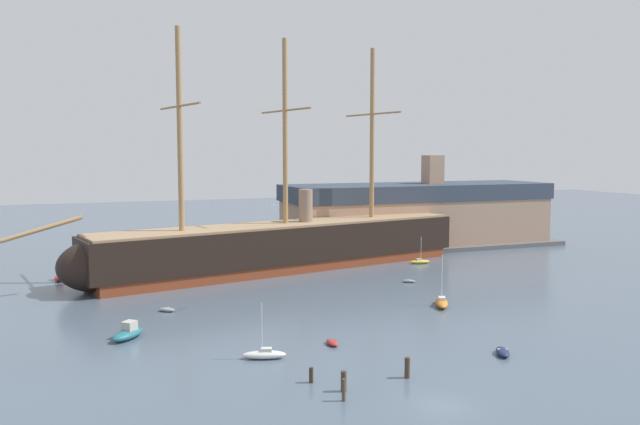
{
  "coord_description": "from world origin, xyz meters",
  "views": [
    {
      "loc": [
        -23.76,
        -37.25,
        18.03
      ],
      "look_at": [
        4.91,
        36.61,
        10.39
      ],
      "focal_mm": 35.37,
      "sensor_mm": 36.0,
      "label": 1
    }
  ],
  "objects_px": {
    "sailboat_mid_right": "(442,302)",
    "motorboat_far_left": "(60,277)",
    "mooring_piling_midwater": "(407,368)",
    "sailboat_foreground_left": "(264,354)",
    "dinghy_alongside_bow": "(167,310)",
    "dockside_warehouse_right": "(417,215)",
    "sailboat_far_right": "(420,261)",
    "dinghy_distant_centre": "(238,258)",
    "tall_ship": "(286,245)",
    "seagull_in_flight": "(272,205)",
    "dinghy_near_centre": "(332,342)",
    "mooring_piling_nearest": "(344,390)",
    "mooring_piling_right_pair": "(344,381)",
    "motorboat_mid_left": "(128,333)",
    "mooring_piling_left_pair": "(311,375)",
    "dinghy_alongside_stern": "(409,281)",
    "dinghy_foreground_right": "(503,352)"
  },
  "relations": [
    {
      "from": "dockside_warehouse_right",
      "to": "seagull_in_flight",
      "type": "height_order",
      "value": "dockside_warehouse_right"
    },
    {
      "from": "dinghy_distant_centre",
      "to": "seagull_in_flight",
      "type": "xyz_separation_m",
      "value": [
        -4.03,
        -33.24,
        11.65
      ]
    },
    {
      "from": "dockside_warehouse_right",
      "to": "mooring_piling_nearest",
      "type": "bearing_deg",
      "value": -123.87
    },
    {
      "from": "mooring_piling_left_pair",
      "to": "mooring_piling_right_pair",
      "type": "xyz_separation_m",
      "value": [
        1.65,
        -2.59,
        0.17
      ]
    },
    {
      "from": "mooring_piling_left_pair",
      "to": "seagull_in_flight",
      "type": "xyz_separation_m",
      "value": [
        4.11,
        23.72,
        11.34
      ]
    },
    {
      "from": "tall_ship",
      "to": "dinghy_distant_centre",
      "type": "bearing_deg",
      "value": 113.72
    },
    {
      "from": "seagull_in_flight",
      "to": "dockside_warehouse_right",
      "type": "bearing_deg",
      "value": 42.1
    },
    {
      "from": "dinghy_distant_centre",
      "to": "tall_ship",
      "type": "bearing_deg",
      "value": -66.28
    },
    {
      "from": "sailboat_foreground_left",
      "to": "motorboat_far_left",
      "type": "height_order",
      "value": "sailboat_foreground_left"
    },
    {
      "from": "motorboat_mid_left",
      "to": "mooring_piling_left_pair",
      "type": "bearing_deg",
      "value": -54.14
    },
    {
      "from": "dinghy_foreground_right",
      "to": "dinghy_alongside_stern",
      "type": "height_order",
      "value": "dinghy_foreground_right"
    },
    {
      "from": "dinghy_near_centre",
      "to": "dinghy_alongside_stern",
      "type": "bearing_deg",
      "value": 47.25
    },
    {
      "from": "sailboat_far_right",
      "to": "dinghy_distant_centre",
      "type": "distance_m",
      "value": 30.05
    },
    {
      "from": "dinghy_alongside_bow",
      "to": "dinghy_distant_centre",
      "type": "xyz_separation_m",
      "value": [
        15.71,
        30.4,
        0.06
      ]
    },
    {
      "from": "sailboat_mid_right",
      "to": "motorboat_far_left",
      "type": "relative_size",
      "value": 1.66
    },
    {
      "from": "sailboat_mid_right",
      "to": "dinghy_alongside_stern",
      "type": "relative_size",
      "value": 3.17
    },
    {
      "from": "mooring_piling_nearest",
      "to": "seagull_in_flight",
      "type": "height_order",
      "value": "seagull_in_flight"
    },
    {
      "from": "dinghy_alongside_bow",
      "to": "dockside_warehouse_right",
      "type": "distance_m",
      "value": 61.33
    },
    {
      "from": "mooring_piling_right_pair",
      "to": "dockside_warehouse_right",
      "type": "relative_size",
      "value": 0.03
    },
    {
      "from": "dinghy_foreground_right",
      "to": "mooring_piling_left_pair",
      "type": "distance_m",
      "value": 18.24
    },
    {
      "from": "dinghy_alongside_bow",
      "to": "sailboat_far_right",
      "type": "xyz_separation_m",
      "value": [
        42.35,
        16.49,
        0.13
      ]
    },
    {
      "from": "dinghy_distant_centre",
      "to": "sailboat_foreground_left",
      "type": "bearing_deg",
      "value": -101.25
    },
    {
      "from": "dinghy_alongside_bow",
      "to": "dinghy_alongside_stern",
      "type": "height_order",
      "value": "dinghy_alongside_bow"
    },
    {
      "from": "tall_ship",
      "to": "sailboat_far_right",
      "type": "bearing_deg",
      "value": -7.69
    },
    {
      "from": "mooring_piling_left_pair",
      "to": "seagull_in_flight",
      "type": "distance_m",
      "value": 26.61
    },
    {
      "from": "tall_ship",
      "to": "dockside_warehouse_right",
      "type": "relative_size",
      "value": 1.3
    },
    {
      "from": "tall_ship",
      "to": "sailboat_foreground_left",
      "type": "bearing_deg",
      "value": -110.69
    },
    {
      "from": "tall_ship",
      "to": "mooring_piling_midwater",
      "type": "xyz_separation_m",
      "value": [
        -5.43,
        -47.79,
        -2.96
      ]
    },
    {
      "from": "motorboat_far_left",
      "to": "seagull_in_flight",
      "type": "height_order",
      "value": "seagull_in_flight"
    },
    {
      "from": "dinghy_near_centre",
      "to": "dinghy_alongside_stern",
      "type": "xyz_separation_m",
      "value": [
        20.66,
        22.35,
        -0.03
      ]
    },
    {
      "from": "motorboat_mid_left",
      "to": "dinghy_distant_centre",
      "type": "relative_size",
      "value": 1.52
    },
    {
      "from": "dinghy_alongside_stern",
      "to": "motorboat_far_left",
      "type": "height_order",
      "value": "motorboat_far_left"
    },
    {
      "from": "seagull_in_flight",
      "to": "dinghy_alongside_bow",
      "type": "bearing_deg",
      "value": 166.33
    },
    {
      "from": "dinghy_near_centre",
      "to": "mooring_piling_nearest",
      "type": "distance_m",
      "value": 13.37
    },
    {
      "from": "tall_ship",
      "to": "sailboat_mid_right",
      "type": "distance_m",
      "value": 30.38
    },
    {
      "from": "dinghy_distant_centre",
      "to": "seagull_in_flight",
      "type": "relative_size",
      "value": 2.82
    },
    {
      "from": "mooring_piling_right_pair",
      "to": "dockside_warehouse_right",
      "type": "xyz_separation_m",
      "value": [
        42.14,
        62.17,
        5.19
      ]
    },
    {
      "from": "sailboat_mid_right",
      "to": "mooring_piling_left_pair",
      "type": "bearing_deg",
      "value": -142.57
    },
    {
      "from": "dinghy_foreground_right",
      "to": "dinghy_distant_centre",
      "type": "bearing_deg",
      "value": 100.07
    },
    {
      "from": "dinghy_foreground_right",
      "to": "dinghy_near_centre",
      "type": "bearing_deg",
      "value": 147.66
    },
    {
      "from": "sailboat_foreground_left",
      "to": "mooring_piling_midwater",
      "type": "height_order",
      "value": "sailboat_foreground_left"
    },
    {
      "from": "motorboat_far_left",
      "to": "mooring_piling_midwater",
      "type": "relative_size",
      "value": 2.17
    },
    {
      "from": "sailboat_far_right",
      "to": "mooring_piling_midwater",
      "type": "relative_size",
      "value": 2.62
    },
    {
      "from": "mooring_piling_nearest",
      "to": "seagull_in_flight",
      "type": "distance_m",
      "value": 30.31
    },
    {
      "from": "sailboat_foreground_left",
      "to": "motorboat_far_left",
      "type": "xyz_separation_m",
      "value": [
        -17.36,
        42.96,
        0.09
      ]
    },
    {
      "from": "sailboat_foreground_left",
      "to": "dinghy_foreground_right",
      "type": "bearing_deg",
      "value": -18.57
    },
    {
      "from": "sailboat_foreground_left",
      "to": "mooring_piling_nearest",
      "type": "xyz_separation_m",
      "value": [
        2.75,
        -11.15,
        0.41
      ]
    },
    {
      "from": "tall_ship",
      "to": "sailboat_far_right",
      "type": "xyz_separation_m",
      "value": [
        21.82,
        -2.95,
        -3.43
      ]
    },
    {
      "from": "mooring_piling_nearest",
      "to": "dinghy_distant_centre",
      "type": "bearing_deg",
      "value": 83.28
    },
    {
      "from": "sailboat_mid_right",
      "to": "mooring_piling_nearest",
      "type": "height_order",
      "value": "sailboat_mid_right"
    }
  ]
}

